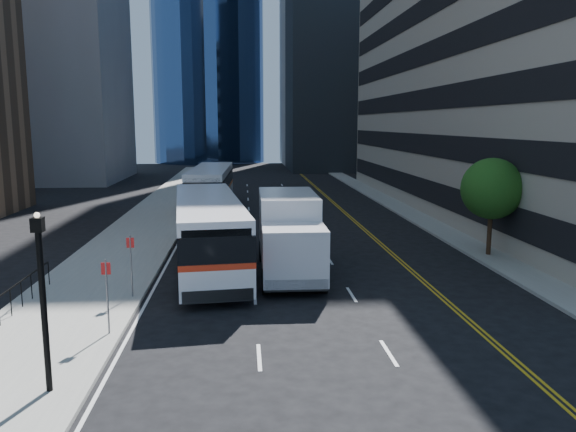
{
  "coord_description": "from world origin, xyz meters",
  "views": [
    {
      "loc": [
        -3.9,
        -20.09,
        7.01
      ],
      "look_at": [
        -1.88,
        5.25,
        2.8
      ],
      "focal_mm": 35.0,
      "sensor_mm": 36.0,
      "label": 1
    }
  ],
  "objects_px": {
    "street_tree": "(492,189)",
    "lamp_post": "(43,295)",
    "box_truck": "(289,233)",
    "bus_rear": "(211,186)",
    "bus_front": "(208,230)"
  },
  "relations": [
    {
      "from": "bus_rear",
      "to": "box_truck",
      "type": "height_order",
      "value": "box_truck"
    },
    {
      "from": "street_tree",
      "to": "lamp_post",
      "type": "height_order",
      "value": "street_tree"
    },
    {
      "from": "box_truck",
      "to": "bus_rear",
      "type": "bearing_deg",
      "value": 103.29
    },
    {
      "from": "street_tree",
      "to": "lamp_post",
      "type": "xyz_separation_m",
      "value": [
        -18.0,
        -14.0,
        -0.92
      ]
    },
    {
      "from": "street_tree",
      "to": "bus_rear",
      "type": "relative_size",
      "value": 0.38
    },
    {
      "from": "bus_front",
      "to": "box_truck",
      "type": "bearing_deg",
      "value": -27.24
    },
    {
      "from": "bus_front",
      "to": "lamp_post",
      "type": "bearing_deg",
      "value": -110.99
    },
    {
      "from": "street_tree",
      "to": "box_truck",
      "type": "bearing_deg",
      "value": -166.6
    },
    {
      "from": "street_tree",
      "to": "box_truck",
      "type": "height_order",
      "value": "street_tree"
    },
    {
      "from": "street_tree",
      "to": "bus_front",
      "type": "bearing_deg",
      "value": -175.65
    },
    {
      "from": "bus_rear",
      "to": "street_tree",
      "type": "bearing_deg",
      "value": -47.97
    },
    {
      "from": "street_tree",
      "to": "box_truck",
      "type": "distance_m",
      "value": 11.24
    },
    {
      "from": "lamp_post",
      "to": "bus_front",
      "type": "distance_m",
      "value": 13.34
    },
    {
      "from": "bus_rear",
      "to": "bus_front",
      "type": "bearing_deg",
      "value": -85.2
    },
    {
      "from": "street_tree",
      "to": "box_truck",
      "type": "xyz_separation_m",
      "value": [
        -10.81,
        -2.58,
        -1.69
      ]
    }
  ]
}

